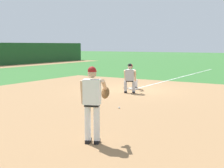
{
  "coord_description": "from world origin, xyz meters",
  "views": [
    {
      "loc": [
        -14.47,
        -7.62,
        2.36
      ],
      "look_at": [
        -5.97,
        -2.38,
        1.1
      ],
      "focal_mm": 50.0,
      "sensor_mm": 36.0,
      "label": 1
    }
  ],
  "objects_px": {
    "baseball": "(119,108)",
    "pitcher": "(93,100)",
    "baserunner": "(130,77)",
    "first_base_bag": "(133,89)",
    "first_baseman": "(131,75)"
  },
  "relations": [
    {
      "from": "baserunner",
      "to": "pitcher",
      "type": "bearing_deg",
      "value": -157.88
    },
    {
      "from": "first_baseman",
      "to": "baseball",
      "type": "bearing_deg",
      "value": -156.43
    },
    {
      "from": "baseball",
      "to": "baserunner",
      "type": "distance_m",
      "value": 3.87
    },
    {
      "from": "baseball",
      "to": "pitcher",
      "type": "distance_m",
      "value": 4.27
    },
    {
      "from": "baseball",
      "to": "pitcher",
      "type": "relative_size",
      "value": 0.04
    },
    {
      "from": "baseball",
      "to": "pitcher",
      "type": "bearing_deg",
      "value": -158.25
    },
    {
      "from": "first_base_bag",
      "to": "first_baseman",
      "type": "height_order",
      "value": "first_baseman"
    },
    {
      "from": "first_base_bag",
      "to": "baseball",
      "type": "xyz_separation_m",
      "value": [
        -4.63,
        -1.87,
        -0.01
      ]
    },
    {
      "from": "first_baseman",
      "to": "baserunner",
      "type": "distance_m",
      "value": 1.62
    },
    {
      "from": "pitcher",
      "to": "first_baseman",
      "type": "xyz_separation_m",
      "value": [
        8.82,
        3.7,
        -0.33
      ]
    },
    {
      "from": "pitcher",
      "to": "baserunner",
      "type": "relative_size",
      "value": 1.27
    },
    {
      "from": "first_base_bag",
      "to": "pitcher",
      "type": "height_order",
      "value": "pitcher"
    },
    {
      "from": "pitcher",
      "to": "baseball",
      "type": "bearing_deg",
      "value": 21.75
    },
    {
      "from": "first_base_bag",
      "to": "pitcher",
      "type": "relative_size",
      "value": 0.2
    },
    {
      "from": "baseball",
      "to": "first_baseman",
      "type": "bearing_deg",
      "value": 23.57
    }
  ]
}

